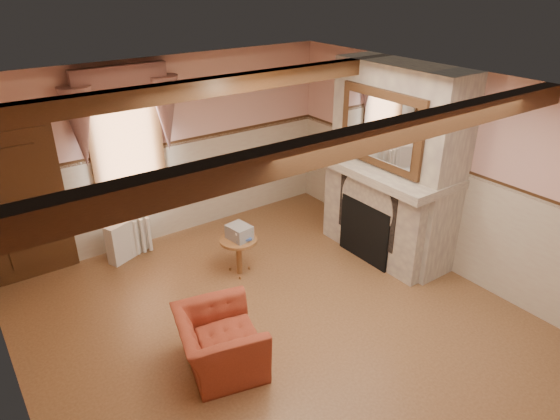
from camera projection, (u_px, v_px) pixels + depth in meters
floor at (281, 328)px, 6.01m from camera, size 5.50×6.00×0.01m
ceiling at (281, 97)px, 4.78m from camera, size 5.50×6.00×0.01m
wall_back at (166, 151)px, 7.59m from camera, size 5.50×0.02×2.80m
wall_front at (553, 403)px, 3.20m from camera, size 5.50×0.02×2.80m
wall_left at (0, 320)px, 3.96m from camera, size 0.02×6.00×2.80m
wall_right at (444, 171)px, 6.83m from camera, size 0.02×6.00×2.80m
wainscot at (281, 276)px, 5.68m from camera, size 5.50×6.00×1.50m
chair_rail at (281, 218)px, 5.35m from camera, size 5.50×6.00×0.08m
firebox at (368, 230)px, 7.29m from camera, size 0.20×0.95×0.90m
armchair at (220, 342)px, 5.32m from camera, size 1.06×1.15×0.63m
side_table at (239, 256)px, 6.98m from camera, size 0.54×0.54×0.55m
book_stack at (239, 232)px, 6.83m from camera, size 0.31×0.36×0.20m
radiator at (128, 238)px, 7.40m from camera, size 0.71×0.44×0.60m
bowl at (396, 166)px, 6.84m from camera, size 0.36×0.36×0.09m
mantel_clock at (360, 148)px, 7.35m from camera, size 0.14×0.24×0.20m
oil_lamp at (366, 148)px, 7.24m from camera, size 0.11×0.11×0.28m
candle_red at (433, 177)px, 6.37m from camera, size 0.06×0.06×0.16m
jar_yellow at (418, 173)px, 6.55m from camera, size 0.06×0.06×0.12m
fireplace at (395, 164)px, 7.10m from camera, size 0.85×2.00×2.80m
mantel at (385, 169)px, 7.02m from camera, size 1.05×2.05×0.12m
overmantel_mirror at (380, 129)px, 6.66m from camera, size 0.06×1.44×1.04m
door at (23, 208)px, 6.60m from camera, size 1.10×0.10×2.10m
window at (126, 143)px, 7.14m from camera, size 1.06×0.08×2.02m
window_drapes at (123, 103)px, 6.81m from camera, size 1.30×0.14×1.40m
ceiling_beam_front at (369, 138)px, 3.95m from camera, size 5.50×0.18×0.20m
ceiling_beam_back at (220, 85)px, 5.70m from camera, size 5.50×0.18×0.20m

